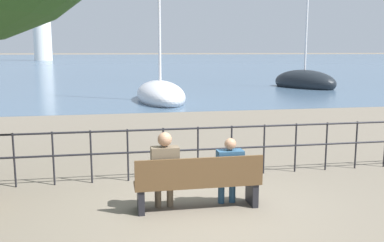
# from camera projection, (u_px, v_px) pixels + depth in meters

# --- Properties ---
(ground_plane) EXTENTS (1000.00, 1000.00, 0.00)m
(ground_plane) POSITION_uv_depth(u_px,v_px,m) (198.00, 208.00, 7.07)
(ground_plane) COLOR #706656
(harbor_water) EXTENTS (600.00, 300.00, 0.01)m
(harbor_water) POSITION_uv_depth(u_px,v_px,m) (114.00, 58.00, 163.25)
(harbor_water) COLOR #47607A
(harbor_water) RESTS_ON ground_plane
(park_bench) EXTENTS (2.07, 0.45, 0.90)m
(park_bench) POSITION_uv_depth(u_px,v_px,m) (198.00, 183.00, 6.94)
(park_bench) COLOR brown
(park_bench) RESTS_ON ground_plane
(seated_person_left) EXTENTS (0.45, 0.35, 1.30)m
(seated_person_left) POSITION_uv_depth(u_px,v_px,m) (165.00, 168.00, 6.87)
(seated_person_left) COLOR brown
(seated_person_left) RESTS_ON ground_plane
(seated_person_right) EXTENTS (0.43, 0.35, 1.16)m
(seated_person_right) POSITION_uv_depth(u_px,v_px,m) (229.00, 168.00, 7.08)
(seated_person_right) COLOR navy
(seated_person_right) RESTS_ON ground_plane
(promenade_railing) EXTENTS (14.91, 0.04, 1.05)m
(promenade_railing) POSITION_uv_depth(u_px,v_px,m) (181.00, 145.00, 8.62)
(promenade_railing) COLOR black
(promenade_railing) RESTS_ON ground_plane
(sailboat_0) EXTENTS (4.18, 5.79, 10.48)m
(sailboat_0) POSITION_uv_depth(u_px,v_px,m) (304.00, 82.00, 30.15)
(sailboat_0) COLOR black
(sailboat_0) RESTS_ON ground_plane
(sailboat_2) EXTENTS (2.58, 6.24, 9.84)m
(sailboat_2) POSITION_uv_depth(u_px,v_px,m) (160.00, 95.00, 22.05)
(sailboat_2) COLOR silver
(sailboat_2) RESTS_ON ground_plane
(harbor_lighthouse) EXTENTS (4.65, 4.65, 23.89)m
(harbor_lighthouse) POSITION_uv_depth(u_px,v_px,m) (41.00, 18.00, 113.03)
(harbor_lighthouse) COLOR white
(harbor_lighthouse) RESTS_ON ground_plane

